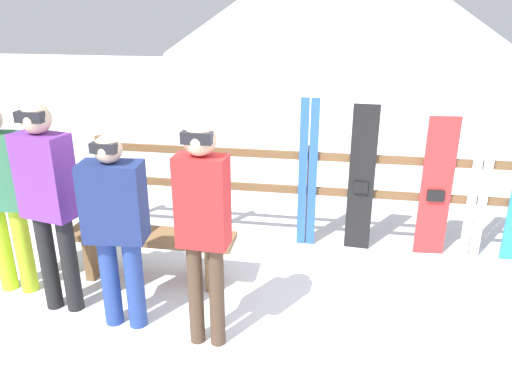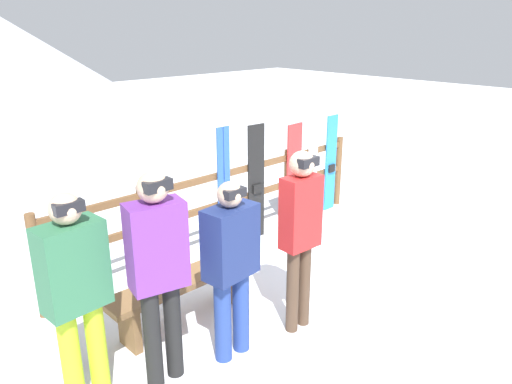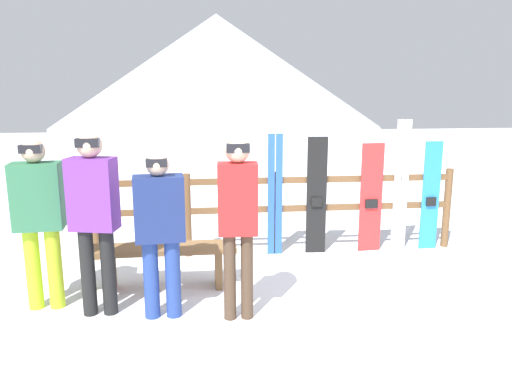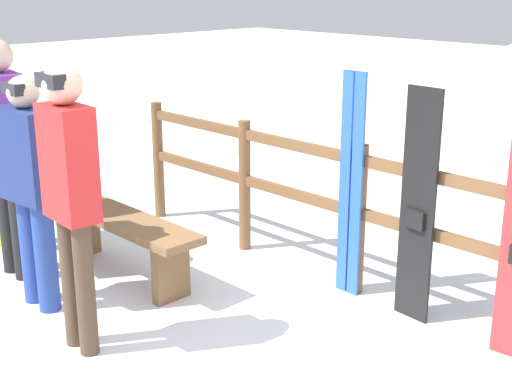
{
  "view_description": "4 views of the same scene",
  "coord_description": "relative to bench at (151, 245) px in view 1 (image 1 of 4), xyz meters",
  "views": [
    {
      "loc": [
        0.25,
        -3.47,
        2.54
      ],
      "look_at": [
        -0.5,
        0.95,
        0.81
      ],
      "focal_mm": 35.0,
      "sensor_mm": 36.0,
      "label": 1
    },
    {
      "loc": [
        -3.87,
        -3.07,
        2.84
      ],
      "look_at": [
        -0.29,
        0.69,
        1.06
      ],
      "focal_mm": 35.0,
      "sensor_mm": 36.0,
      "label": 2
    },
    {
      "loc": [
        -1.01,
        -4.82,
        2.25
      ],
      "look_at": [
        -0.38,
        0.8,
        1.03
      ],
      "focal_mm": 35.0,
      "sensor_mm": 36.0,
      "label": 3
    },
    {
      "loc": [
        2.96,
        -2.3,
        2.25
      ],
      "look_at": [
        -0.28,
        0.85,
        0.87
      ],
      "focal_mm": 50.0,
      "sensor_mm": 36.0,
      "label": 4
    }
  ],
  "objects": [
    {
      "name": "ground_plane",
      "position": [
        1.43,
        -0.53,
        -0.37
      ],
      "size": [
        40.0,
        40.0,
        0.0
      ],
      "primitive_type": "plane",
      "color": "white"
    },
    {
      "name": "ski_pair_white",
      "position": [
        3.12,
        1.01,
        0.52
      ],
      "size": [
        0.19,
        0.02,
        1.8
      ],
      "color": "white",
      "rests_on": "ground"
    },
    {
      "name": "bench",
      "position": [
        0.0,
        0.0,
        0.0
      ],
      "size": [
        1.59,
        0.36,
        0.49
      ],
      "color": "brown",
      "rests_on": "ground"
    },
    {
      "name": "fence",
      "position": [
        1.43,
        1.07,
        0.29
      ],
      "size": [
        4.9,
        0.1,
        1.11
      ],
      "color": "brown",
      "rests_on": "ground"
    },
    {
      "name": "ski_pair_blue",
      "position": [
        1.39,
        1.01,
        0.44
      ],
      "size": [
        0.2,
        0.02,
        1.63
      ],
      "color": "blue",
      "rests_on": "ground"
    },
    {
      "name": "person_plaid_green",
      "position": [
        -1.18,
        -0.37,
        0.63
      ],
      "size": [
        0.48,
        0.29,
        1.73
      ],
      "color": "#B7D826",
      "rests_on": "ground"
    },
    {
      "name": "snowboard_red",
      "position": [
        2.71,
        1.01,
        0.37
      ],
      "size": [
        0.31,
        0.07,
        1.49
      ],
      "color": "red",
      "rests_on": "ground"
    },
    {
      "name": "person_purple",
      "position": [
        -0.61,
        -0.58,
        0.69
      ],
      "size": [
        0.48,
        0.33,
        1.81
      ],
      "color": "black",
      "rests_on": "ground"
    },
    {
      "name": "snowboard_black_stripe",
      "position": [
        1.95,
        1.01,
        0.41
      ],
      "size": [
        0.27,
        0.07,
        1.58
      ],
      "color": "black",
      "rests_on": "ground"
    },
    {
      "name": "person_navy",
      "position": [
        0.02,
        -0.71,
        0.56
      ],
      "size": [
        0.49,
        0.3,
        1.63
      ],
      "color": "navy",
      "rests_on": "ground"
    },
    {
      "name": "person_red",
      "position": [
        0.76,
        -0.83,
        0.69
      ],
      "size": [
        0.38,
        0.23,
        1.78
      ],
      "color": "#4C3828",
      "rests_on": "ground"
    }
  ]
}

